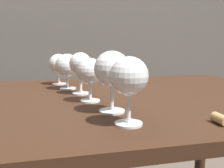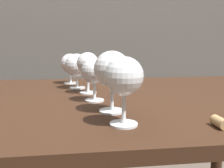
% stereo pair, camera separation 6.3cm
% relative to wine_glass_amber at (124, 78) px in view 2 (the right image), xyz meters
% --- Properties ---
extents(dining_table, '(1.43, 0.87, 0.75)m').
position_rel_wine_glass_amber_xyz_m(dining_table, '(-0.02, 0.31, -0.19)').
color(dining_table, '#382114').
rests_on(dining_table, ground_plane).
extents(wine_glass_amber, '(0.08, 0.08, 0.15)m').
position_rel_wine_glass_amber_xyz_m(wine_glass_amber, '(0.00, 0.00, 0.00)').
color(wine_glass_amber, white).
rests_on(wine_glass_amber, dining_table).
extents(wine_glass_white, '(0.09, 0.09, 0.16)m').
position_rel_wine_glass_amber_xyz_m(wine_glass_white, '(-0.01, 0.11, 0.01)').
color(wine_glass_white, white).
rests_on(wine_glass_white, dining_table).
extents(wine_glass_rose, '(0.08, 0.08, 0.13)m').
position_rel_wine_glass_amber_xyz_m(wine_glass_rose, '(-0.05, 0.24, -0.01)').
color(wine_glass_rose, white).
rests_on(wine_glass_rose, dining_table).
extents(wine_glass_pinot, '(0.08, 0.08, 0.14)m').
position_rel_wine_glass_amber_xyz_m(wine_glass_pinot, '(-0.06, 0.36, 0.00)').
color(wine_glass_pinot, white).
rests_on(wine_glass_pinot, dining_table).
extents(wine_glass_cabernet, '(0.09, 0.09, 0.14)m').
position_rel_wine_glass_amber_xyz_m(wine_glass_cabernet, '(-0.10, 0.47, -0.01)').
color(wine_glass_cabernet, white).
rests_on(wine_glass_cabernet, dining_table).
extents(wine_glass_chardonnay, '(0.08, 0.08, 0.13)m').
position_rel_wine_glass_amber_xyz_m(wine_glass_chardonnay, '(-0.13, 0.59, -0.02)').
color(wine_glass_chardonnay, white).
rests_on(wine_glass_chardonnay, dining_table).
extents(cork, '(0.02, 0.04, 0.02)m').
position_rel_wine_glass_amber_xyz_m(cork, '(0.19, -0.04, -0.09)').
color(cork, tan).
rests_on(cork, dining_table).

